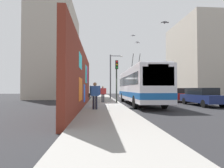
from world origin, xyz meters
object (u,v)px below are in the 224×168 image
at_px(parked_car_red, 175,94).
at_px(traffic_light, 117,74).
at_px(pedestrian_near_wall, 95,93).
at_px(parked_car_white, 158,93).
at_px(city_bus, 139,85).
at_px(street_lamp, 112,73).
at_px(parked_car_navy, 201,96).
at_px(pedestrian_midblock, 103,93).

distance_m(parked_car_red, traffic_light, 8.40).
relative_size(parked_car_red, pedestrian_near_wall, 2.70).
height_order(parked_car_white, traffic_light, traffic_light).
bearing_deg(city_bus, parked_car_red, -54.17).
relative_size(traffic_light, street_lamp, 0.67).
bearing_deg(parked_car_navy, street_lamp, 36.55).
bearing_deg(parked_car_white, traffic_light, 143.01).
xyz_separation_m(pedestrian_near_wall, traffic_light, (5.44, -1.99, 1.73)).
bearing_deg(parked_car_red, pedestrian_near_wall, 133.73).
relative_size(pedestrian_midblock, street_lamp, 0.27).
height_order(parked_car_red, street_lamp, street_lamp).
xyz_separation_m(parked_car_navy, pedestrian_midblock, (2.69, 8.67, 0.26)).
xyz_separation_m(city_bus, pedestrian_near_wall, (-5.18, 4.14, -0.66)).
xyz_separation_m(city_bus, street_lamp, (8.01, 2.04, 1.84)).
distance_m(city_bus, pedestrian_midblock, 3.67).
xyz_separation_m(parked_car_white, street_lamp, (-2.01, 7.24, 2.87)).
bearing_deg(pedestrian_midblock, traffic_light, -117.08).
relative_size(city_bus, parked_car_navy, 2.33).
bearing_deg(parked_car_navy, pedestrian_midblock, 72.76).
xyz_separation_m(city_bus, parked_car_white, (10.02, -5.20, -1.02)).
bearing_deg(traffic_light, city_bus, -96.83).
distance_m(pedestrian_near_wall, pedestrian_midblock, 6.15).
bearing_deg(city_bus, pedestrian_midblock, 74.97).
relative_size(parked_car_red, pedestrian_midblock, 2.94).
bearing_deg(parked_car_navy, parked_car_white, 0.00).
height_order(parked_car_red, pedestrian_midblock, pedestrian_midblock).
bearing_deg(parked_car_red, parked_car_white, 0.00).
bearing_deg(city_bus, parked_car_white, -27.44).
bearing_deg(pedestrian_midblock, parked_car_red, -71.96).
distance_m(parked_car_white, traffic_light, 12.40).
relative_size(pedestrian_midblock, traffic_light, 0.39).
relative_size(parked_car_red, parked_car_white, 1.10).
xyz_separation_m(parked_car_white, pedestrian_near_wall, (-15.20, 9.34, 0.37)).
height_order(parked_car_navy, pedestrian_near_wall, pedestrian_near_wall).
height_order(parked_car_white, street_lamp, street_lamp).
distance_m(parked_car_white, pedestrian_near_wall, 17.84).
height_order(pedestrian_near_wall, traffic_light, traffic_light).
relative_size(parked_car_navy, street_lamp, 0.79).
height_order(parked_car_red, parked_car_white, same).
bearing_deg(pedestrian_near_wall, parked_car_white, -31.57).
height_order(city_bus, street_lamp, street_lamp).
relative_size(pedestrian_near_wall, street_lamp, 0.29).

